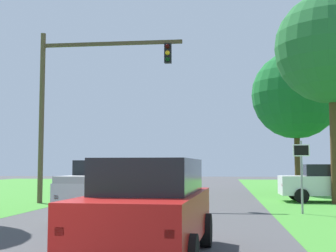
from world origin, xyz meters
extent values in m
plane|color=#424244|center=(0.00, 9.69, 0.00)|extent=(120.00, 120.00, 0.00)
cube|color=#9E1411|center=(1.45, 3.93, 0.80)|extent=(2.11, 5.04, 0.87)
cube|color=black|center=(1.46, 4.18, 1.56)|extent=(1.80, 3.14, 0.66)
cube|color=red|center=(0.57, 1.52, 0.84)|extent=(0.14, 0.07, 0.12)
cube|color=red|center=(2.12, 1.45, 0.84)|extent=(0.14, 0.07, 0.12)
cylinder|color=black|center=(0.56, 5.51, 0.36)|extent=(0.26, 0.73, 0.72)
cylinder|color=black|center=(2.46, 5.43, 0.36)|extent=(0.26, 0.73, 0.72)
cube|color=silver|center=(-0.90, 10.54, 0.83)|extent=(2.22, 5.41, 0.85)
cube|color=black|center=(-0.91, 10.27, 1.59)|extent=(1.84, 2.10, 0.67)
cube|color=#B8B8B8|center=(-0.97, 8.89, 1.35)|extent=(1.98, 2.10, 0.20)
cube|color=red|center=(-1.83, 7.94, 0.87)|extent=(0.14, 0.07, 0.12)
cube|color=red|center=(-0.19, 7.87, 0.87)|extent=(0.14, 0.07, 0.12)
cylinder|color=black|center=(-1.84, 12.23, 0.40)|extent=(0.27, 0.81, 0.80)
cylinder|color=black|center=(0.17, 12.15, 0.40)|extent=(0.27, 0.81, 0.80)
cylinder|color=black|center=(-1.97, 8.93, 0.40)|extent=(0.27, 0.81, 0.80)
cylinder|color=black|center=(0.03, 8.85, 0.40)|extent=(0.27, 0.81, 0.80)
cylinder|color=brown|center=(-5.74, 16.42, 4.05)|extent=(0.24, 0.24, 8.10)
cube|color=#4C3D2B|center=(-2.38, 16.42, 7.50)|extent=(6.72, 0.16, 0.16)
cube|color=black|center=(0.31, 16.42, 6.95)|extent=(0.32, 0.28, 0.90)
sphere|color=black|center=(0.31, 16.27, 7.25)|extent=(0.22, 0.22, 0.22)
sphere|color=orange|center=(0.31, 16.27, 6.95)|extent=(0.22, 0.22, 0.22)
sphere|color=black|center=(0.31, 16.27, 6.65)|extent=(0.22, 0.22, 0.22)
cylinder|color=gray|center=(5.68, 12.84, 1.33)|extent=(0.08, 0.08, 2.66)
cube|color=white|center=(5.68, 12.81, 2.31)|extent=(0.60, 0.03, 0.44)
cube|color=black|center=(5.68, 12.79, 2.31)|extent=(0.52, 0.01, 0.36)
cylinder|color=#4C351E|center=(7.91, 17.53, 2.65)|extent=(0.36, 0.36, 5.30)
sphere|color=#236431|center=(7.91, 17.53, 7.27)|extent=(5.26, 5.26, 5.26)
cube|color=silver|center=(7.83, 18.73, 0.80)|extent=(4.55, 1.97, 0.91)
cube|color=black|center=(8.06, 18.73, 1.53)|extent=(2.73, 1.72, 0.56)
cube|color=red|center=(5.59, 19.52, 0.84)|extent=(0.06, 0.14, 0.12)
cube|color=red|center=(5.59, 17.92, 0.84)|extent=(0.06, 0.14, 0.12)
cylinder|color=black|center=(6.42, 19.70, 0.34)|extent=(0.68, 0.24, 0.68)
cylinder|color=black|center=(6.43, 17.75, 0.34)|extent=(0.68, 0.24, 0.68)
cylinder|color=#4C351E|center=(7.40, 25.22, 2.06)|extent=(0.36, 0.36, 4.12)
sphere|color=#176229|center=(7.40, 25.22, 6.20)|extent=(5.54, 5.54, 5.54)
camera|label=1|loc=(2.87, -4.97, 1.76)|focal=50.44mm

